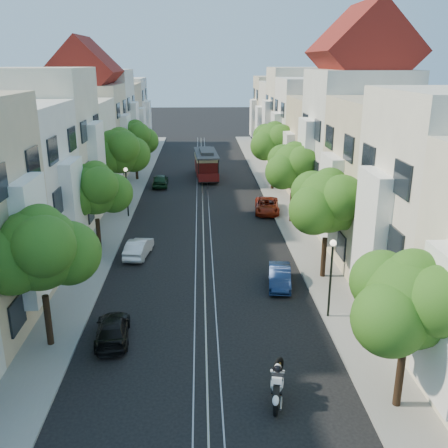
{
  "coord_description": "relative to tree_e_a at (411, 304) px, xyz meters",
  "views": [
    {
      "loc": [
        -0.13,
        -18.62,
        12.59
      ],
      "look_at": [
        1.38,
        13.1,
        2.2
      ],
      "focal_mm": 40.0,
      "sensor_mm": 36.0,
      "label": 1
    }
  ],
  "objects": [
    {
      "name": "rail_right",
      "position": [
        -6.71,
        31.02,
        -4.39
      ],
      "size": [
        0.06,
        80.0,
        0.02
      ],
      "primitive_type": "cube",
      "color": "gray",
      "rests_on": "ground"
    },
    {
      "name": "cable_car",
      "position": [
        -6.76,
        39.82,
        -2.66
      ],
      "size": [
        2.83,
        7.76,
        2.94
      ],
      "rotation": [
        0.0,
        0.0,
        0.06
      ],
      "color": "black",
      "rests_on": "ground"
    },
    {
      "name": "rail_slot",
      "position": [
        -7.26,
        31.02,
        -4.39
      ],
      "size": [
        0.06,
        80.0,
        0.02
      ],
      "primitive_type": "cube",
      "color": "gray",
      "rests_on": "ground"
    },
    {
      "name": "parked_car_e_far",
      "position": [
        -1.66,
        25.96,
        -3.78
      ],
      "size": [
        2.5,
        4.62,
        1.23
      ],
      "primitive_type": "imported",
      "rotation": [
        0.0,
        0.0,
        -0.1
      ],
      "color": "maroon",
      "rests_on": "ground"
    },
    {
      "name": "parked_car_e_mid",
      "position": [
        -2.86,
        11.01,
        -3.81
      ],
      "size": [
        1.7,
        3.71,
        1.18
      ],
      "primitive_type": "imported",
      "rotation": [
        0.0,
        0.0,
        -0.13
      ],
      "color": "#0C1B3D",
      "rests_on": "ground"
    },
    {
      "name": "townhouses_west",
      "position": [
        -19.13,
        30.94,
        0.68
      ],
      "size": [
        7.75,
        72.0,
        11.76
      ],
      "color": "silver",
      "rests_on": "ground"
    },
    {
      "name": "tree_w_c",
      "position": [
        -14.4,
        28.0,
        0.67
      ],
      "size": [
        5.13,
        4.28,
        7.09
      ],
      "color": "black",
      "rests_on": "ground"
    },
    {
      "name": "sportbike_rider",
      "position": [
        -4.59,
        0.55,
        -3.53
      ],
      "size": [
        0.81,
        2.3,
        1.62
      ],
      "rotation": [
        0.0,
        0.0,
        -0.2
      ],
      "color": "black",
      "rests_on": "ground"
    },
    {
      "name": "tree_e_b",
      "position": [
        0.0,
        12.0,
        0.34
      ],
      "size": [
        4.93,
        4.08,
        6.68
      ],
      "color": "black",
      "rests_on": "ground"
    },
    {
      "name": "parked_car_w_mid",
      "position": [
        -11.66,
        16.14,
        -3.79
      ],
      "size": [
        1.77,
        3.81,
        1.21
      ],
      "primitive_type": "imported",
      "rotation": [
        0.0,
        0.0,
        3.0
      ],
      "color": "silver",
      "rests_on": "ground"
    },
    {
      "name": "parked_car_w_far",
      "position": [
        -11.66,
        35.91,
        -3.73
      ],
      "size": [
        1.68,
        3.97,
        1.34
      ],
      "primitive_type": "imported",
      "rotation": [
        0.0,
        0.0,
        3.17
      ],
      "color": "black",
      "rests_on": "ground"
    },
    {
      "name": "rail_left",
      "position": [
        -7.81,
        31.02,
        -4.39
      ],
      "size": [
        0.06,
        80.0,
        0.02
      ],
      "primitive_type": "cube",
      "color": "gray",
      "rests_on": "ground"
    },
    {
      "name": "lamp_west",
      "position": [
        -13.56,
        25.02,
        -1.55
      ],
      "size": [
        0.32,
        0.32,
        4.16
      ],
      "color": "black",
      "rests_on": "ground"
    },
    {
      "name": "parked_car_w_near",
      "position": [
        -11.66,
        5.43,
        -3.85
      ],
      "size": [
        1.89,
        3.9,
        1.09
      ],
      "primitive_type": "imported",
      "rotation": [
        0.0,
        0.0,
        3.24
      ],
      "color": "black",
      "rests_on": "ground"
    },
    {
      "name": "townhouses_east",
      "position": [
        4.61,
        30.94,
        0.79
      ],
      "size": [
        7.75,
        72.0,
        12.0
      ],
      "color": "beige",
      "rests_on": "ground"
    },
    {
      "name": "tree_w_b",
      "position": [
        -14.4,
        17.0,
        0.0
      ],
      "size": [
        4.72,
        3.87,
        6.27
      ],
      "color": "black",
      "rests_on": "ground"
    },
    {
      "name": "sidewalk_west",
      "position": [
        -14.51,
        31.02,
        -4.34
      ],
      "size": [
        2.5,
        80.0,
        0.12
      ],
      "primitive_type": "cube",
      "color": "gray",
      "rests_on": "ground"
    },
    {
      "name": "tree_e_c",
      "position": [
        0.0,
        23.0,
        0.2
      ],
      "size": [
        4.84,
        3.99,
        6.52
      ],
      "color": "black",
      "rests_on": "ground"
    },
    {
      "name": "sidewalk_east",
      "position": [
        -0.01,
        31.02,
        -4.34
      ],
      "size": [
        2.5,
        80.0,
        0.12
      ],
      "primitive_type": "cube",
      "color": "gray",
      "rests_on": "ground"
    },
    {
      "name": "tree_e_a",
      "position": [
        0.0,
        0.0,
        0.0
      ],
      "size": [
        4.72,
        3.87,
        6.27
      ],
      "color": "black",
      "rests_on": "ground"
    },
    {
      "name": "tree_w_a",
      "position": [
        -14.4,
        5.0,
        0.34
      ],
      "size": [
        4.93,
        4.08,
        6.68
      ],
      "color": "black",
      "rests_on": "ground"
    },
    {
      "name": "tree_e_d",
      "position": [
        0.0,
        34.0,
        0.47
      ],
      "size": [
        5.01,
        4.16,
        6.85
      ],
      "color": "black",
      "rests_on": "ground"
    },
    {
      "name": "lamp_east",
      "position": [
        -0.96,
        7.02,
        -1.55
      ],
      "size": [
        0.32,
        0.32,
        4.16
      ],
      "color": "black",
      "rests_on": "ground"
    },
    {
      "name": "lane_line",
      "position": [
        -7.26,
        31.02,
        -4.4
      ],
      "size": [
        0.08,
        80.0,
        0.01
      ],
      "primitive_type": "cube",
      "color": "tan",
      "rests_on": "ground"
    },
    {
      "name": "ground",
      "position": [
        -7.26,
        31.02,
        -4.4
      ],
      "size": [
        200.0,
        200.0,
        0.0
      ],
      "primitive_type": "plane",
      "color": "black",
      "rests_on": "ground"
    },
    {
      "name": "tree_w_d",
      "position": [
        -14.4,
        39.0,
        0.2
      ],
      "size": [
        4.84,
        3.99,
        6.52
      ],
      "color": "black",
      "rests_on": "ground"
    }
  ]
}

